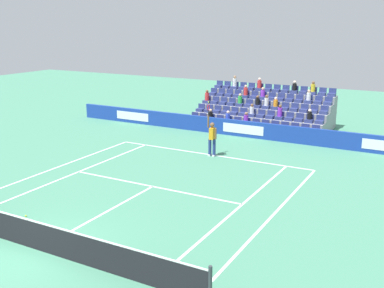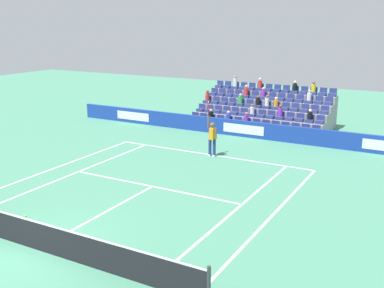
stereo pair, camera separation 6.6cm
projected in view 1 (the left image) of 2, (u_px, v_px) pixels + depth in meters
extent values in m
plane|color=#47896B|center=(37.00, 250.00, 14.21)|extent=(80.00, 80.00, 0.00)
cube|color=white|center=(210.00, 155.00, 24.28)|extent=(10.97, 0.10, 0.01)
cube|color=white|center=(153.00, 186.00, 19.63)|extent=(8.23, 0.10, 0.01)
cube|color=white|center=(104.00, 213.00, 16.92)|extent=(0.10, 6.40, 0.01)
cube|color=white|center=(72.00, 174.00, 21.16)|extent=(0.10, 11.89, 0.01)
cube|color=white|center=(238.00, 208.00, 17.33)|extent=(0.10, 11.89, 0.01)
cube|color=white|center=(50.00, 170.00, 21.79)|extent=(0.10, 11.89, 0.01)
cube|color=white|center=(273.00, 216.00, 16.69)|extent=(0.10, 11.89, 0.01)
cube|color=white|center=(210.00, 155.00, 24.19)|extent=(0.10, 0.20, 0.01)
cube|color=#193899|center=(244.00, 129.00, 27.94)|extent=(24.48, 0.20, 0.98)
cube|color=white|center=(243.00, 129.00, 27.85)|extent=(2.61, 0.01, 0.55)
cube|color=white|center=(132.00, 116.00, 31.64)|extent=(2.61, 0.01, 0.55)
cylinder|color=#33383D|center=(210.00, 286.00, 11.31)|extent=(0.10, 0.10, 1.07)
cube|color=black|center=(36.00, 236.00, 14.09)|extent=(11.77, 0.02, 0.92)
cube|color=white|center=(35.00, 222.00, 13.97)|extent=(11.77, 0.04, 0.04)
cylinder|color=navy|center=(214.00, 148.00, 23.90)|extent=(0.16, 0.16, 0.90)
cylinder|color=navy|center=(210.00, 147.00, 24.00)|extent=(0.16, 0.16, 0.90)
cube|color=white|center=(214.00, 155.00, 24.01)|extent=(0.14, 0.27, 0.08)
cube|color=white|center=(210.00, 155.00, 24.11)|extent=(0.14, 0.27, 0.08)
cube|color=orange|center=(212.00, 134.00, 23.76)|extent=(0.24, 0.37, 0.60)
sphere|color=brown|center=(212.00, 125.00, 23.64)|extent=(0.24, 0.24, 0.24)
cylinder|color=brown|center=(208.00, 122.00, 23.69)|extent=(0.09, 0.09, 0.62)
cylinder|color=brown|center=(216.00, 134.00, 23.62)|extent=(0.09, 0.09, 0.56)
cylinder|color=black|center=(208.00, 113.00, 23.57)|extent=(0.04, 0.04, 0.28)
torus|color=red|center=(208.00, 108.00, 23.50)|extent=(0.05, 0.31, 0.31)
sphere|color=#D1E533|center=(208.00, 102.00, 23.43)|extent=(0.07, 0.07, 0.07)
cube|color=gray|center=(250.00, 130.00, 28.92)|extent=(8.68, 0.95, 0.42)
cube|color=navy|center=(315.00, 132.00, 26.97)|extent=(0.48, 0.44, 0.20)
cube|color=navy|center=(316.00, 127.00, 27.07)|extent=(0.48, 0.04, 0.30)
cube|color=navy|center=(304.00, 131.00, 27.26)|extent=(0.48, 0.44, 0.20)
cube|color=navy|center=(305.00, 126.00, 27.36)|extent=(0.48, 0.04, 0.30)
cube|color=navy|center=(294.00, 130.00, 27.55)|extent=(0.48, 0.44, 0.20)
cube|color=navy|center=(295.00, 125.00, 27.65)|extent=(0.48, 0.04, 0.30)
cube|color=navy|center=(284.00, 129.00, 27.83)|extent=(0.48, 0.44, 0.20)
cube|color=navy|center=(285.00, 124.00, 27.94)|extent=(0.48, 0.04, 0.30)
cube|color=navy|center=(274.00, 128.00, 28.12)|extent=(0.48, 0.44, 0.20)
cube|color=navy|center=(275.00, 123.00, 28.23)|extent=(0.48, 0.04, 0.30)
cube|color=navy|center=(264.00, 126.00, 28.41)|extent=(0.48, 0.44, 0.20)
cube|color=navy|center=(266.00, 122.00, 28.52)|extent=(0.48, 0.04, 0.30)
cube|color=navy|center=(255.00, 125.00, 28.70)|extent=(0.48, 0.44, 0.20)
cube|color=navy|center=(256.00, 121.00, 28.80)|extent=(0.48, 0.04, 0.30)
cube|color=navy|center=(246.00, 124.00, 28.99)|extent=(0.48, 0.44, 0.20)
cube|color=navy|center=(247.00, 120.00, 29.09)|extent=(0.48, 0.04, 0.30)
cube|color=navy|center=(236.00, 123.00, 29.28)|extent=(0.48, 0.44, 0.20)
cube|color=navy|center=(238.00, 119.00, 29.38)|extent=(0.48, 0.04, 0.30)
cube|color=navy|center=(228.00, 122.00, 29.56)|extent=(0.48, 0.44, 0.20)
cube|color=navy|center=(229.00, 118.00, 29.67)|extent=(0.48, 0.04, 0.30)
cube|color=navy|center=(219.00, 121.00, 29.85)|extent=(0.48, 0.44, 0.20)
cube|color=navy|center=(220.00, 117.00, 29.96)|extent=(0.48, 0.04, 0.30)
cube|color=navy|center=(210.00, 120.00, 30.14)|extent=(0.48, 0.44, 0.20)
cube|color=navy|center=(212.00, 116.00, 30.25)|extent=(0.48, 0.04, 0.30)
cube|color=navy|center=(202.00, 119.00, 30.43)|extent=(0.48, 0.44, 0.20)
cube|color=navy|center=(203.00, 115.00, 30.53)|extent=(0.48, 0.04, 0.30)
cube|color=navy|center=(194.00, 119.00, 30.72)|extent=(0.48, 0.44, 0.20)
cube|color=navy|center=(195.00, 114.00, 30.82)|extent=(0.48, 0.04, 0.30)
cube|color=gray|center=(256.00, 124.00, 29.67)|extent=(8.68, 0.95, 0.84)
cube|color=navy|center=(319.00, 122.00, 27.67)|extent=(0.48, 0.44, 0.20)
cube|color=navy|center=(320.00, 117.00, 27.77)|extent=(0.48, 0.04, 0.30)
cube|color=navy|center=(309.00, 121.00, 27.95)|extent=(0.48, 0.44, 0.20)
cube|color=navy|center=(310.00, 116.00, 28.06)|extent=(0.48, 0.04, 0.30)
cube|color=navy|center=(299.00, 120.00, 28.24)|extent=(0.48, 0.44, 0.20)
cube|color=navy|center=(300.00, 115.00, 28.35)|extent=(0.48, 0.04, 0.30)
cube|color=navy|center=(289.00, 119.00, 28.53)|extent=(0.48, 0.44, 0.20)
cube|color=navy|center=(290.00, 114.00, 28.64)|extent=(0.48, 0.04, 0.30)
cube|color=navy|center=(279.00, 118.00, 28.82)|extent=(0.48, 0.44, 0.20)
cube|color=navy|center=(281.00, 114.00, 28.92)|extent=(0.48, 0.04, 0.30)
cube|color=navy|center=(270.00, 117.00, 29.11)|extent=(0.48, 0.44, 0.20)
cube|color=navy|center=(271.00, 113.00, 29.21)|extent=(0.48, 0.04, 0.30)
cube|color=navy|center=(261.00, 116.00, 29.40)|extent=(0.48, 0.44, 0.20)
cube|color=navy|center=(262.00, 112.00, 29.50)|extent=(0.48, 0.04, 0.30)
cube|color=navy|center=(251.00, 115.00, 29.68)|extent=(0.48, 0.44, 0.20)
cube|color=navy|center=(253.00, 111.00, 29.79)|extent=(0.48, 0.04, 0.30)
cube|color=navy|center=(243.00, 114.00, 29.97)|extent=(0.48, 0.44, 0.20)
cube|color=navy|center=(244.00, 110.00, 30.08)|extent=(0.48, 0.04, 0.30)
cube|color=navy|center=(234.00, 113.00, 30.26)|extent=(0.48, 0.44, 0.20)
cube|color=navy|center=(235.00, 109.00, 30.37)|extent=(0.48, 0.04, 0.30)
cube|color=navy|center=(225.00, 113.00, 30.55)|extent=(0.48, 0.44, 0.20)
cube|color=navy|center=(226.00, 108.00, 30.65)|extent=(0.48, 0.04, 0.30)
cube|color=navy|center=(217.00, 112.00, 30.84)|extent=(0.48, 0.44, 0.20)
cube|color=navy|center=(218.00, 107.00, 30.94)|extent=(0.48, 0.04, 0.30)
cube|color=navy|center=(208.00, 111.00, 31.13)|extent=(0.48, 0.44, 0.20)
cube|color=navy|center=(210.00, 107.00, 31.23)|extent=(0.48, 0.04, 0.30)
cube|color=navy|center=(200.00, 110.00, 31.41)|extent=(0.48, 0.44, 0.20)
cube|color=navy|center=(202.00, 106.00, 31.52)|extent=(0.48, 0.04, 0.30)
cube|color=gray|center=(261.00, 118.00, 30.42)|extent=(8.68, 0.95, 1.26)
cube|color=navy|center=(324.00, 113.00, 28.36)|extent=(0.48, 0.44, 0.20)
cube|color=navy|center=(325.00, 108.00, 28.47)|extent=(0.48, 0.04, 0.30)
cube|color=navy|center=(314.00, 112.00, 28.65)|extent=(0.48, 0.44, 0.20)
cube|color=navy|center=(315.00, 107.00, 28.76)|extent=(0.48, 0.04, 0.30)
cube|color=navy|center=(304.00, 111.00, 28.94)|extent=(0.48, 0.44, 0.20)
cube|color=navy|center=(305.00, 106.00, 29.04)|extent=(0.48, 0.04, 0.30)
cube|color=navy|center=(294.00, 110.00, 29.23)|extent=(0.48, 0.44, 0.20)
cube|color=navy|center=(295.00, 105.00, 29.33)|extent=(0.48, 0.04, 0.30)
cube|color=navy|center=(284.00, 109.00, 29.52)|extent=(0.48, 0.44, 0.20)
cube|color=navy|center=(286.00, 105.00, 29.62)|extent=(0.48, 0.04, 0.30)
cube|color=navy|center=(275.00, 108.00, 29.80)|extent=(0.48, 0.44, 0.20)
cube|color=navy|center=(276.00, 104.00, 29.91)|extent=(0.48, 0.04, 0.30)
cube|color=navy|center=(266.00, 107.00, 30.09)|extent=(0.48, 0.44, 0.20)
cube|color=navy|center=(267.00, 103.00, 30.20)|extent=(0.48, 0.04, 0.30)
cube|color=navy|center=(257.00, 106.00, 30.38)|extent=(0.48, 0.44, 0.20)
cube|color=navy|center=(258.00, 102.00, 30.49)|extent=(0.48, 0.04, 0.30)
cube|color=navy|center=(248.00, 106.00, 30.67)|extent=(0.48, 0.44, 0.20)
cube|color=navy|center=(249.00, 101.00, 30.77)|extent=(0.48, 0.04, 0.30)
cube|color=navy|center=(240.00, 105.00, 30.96)|extent=(0.48, 0.44, 0.20)
cube|color=navy|center=(241.00, 101.00, 31.06)|extent=(0.48, 0.04, 0.30)
cube|color=navy|center=(231.00, 104.00, 31.25)|extent=(0.48, 0.44, 0.20)
cube|color=navy|center=(232.00, 100.00, 31.35)|extent=(0.48, 0.04, 0.30)
cube|color=navy|center=(223.00, 103.00, 31.53)|extent=(0.48, 0.44, 0.20)
cube|color=navy|center=(224.00, 99.00, 31.64)|extent=(0.48, 0.04, 0.30)
cube|color=navy|center=(215.00, 103.00, 31.82)|extent=(0.48, 0.44, 0.20)
cube|color=navy|center=(216.00, 99.00, 31.93)|extent=(0.48, 0.04, 0.30)
cube|color=navy|center=(207.00, 102.00, 32.11)|extent=(0.48, 0.44, 0.20)
cube|color=navy|center=(208.00, 98.00, 32.21)|extent=(0.48, 0.04, 0.30)
cube|color=gray|center=(266.00, 112.00, 31.17)|extent=(8.68, 0.95, 1.68)
cube|color=navy|center=(328.00, 103.00, 29.06)|extent=(0.48, 0.44, 0.20)
cube|color=navy|center=(329.00, 99.00, 29.16)|extent=(0.48, 0.04, 0.30)
cube|color=navy|center=(318.00, 103.00, 29.35)|extent=(0.48, 0.44, 0.20)
cube|color=navy|center=(319.00, 98.00, 29.45)|extent=(0.48, 0.04, 0.30)
cube|color=navy|center=(308.00, 102.00, 29.64)|extent=(0.48, 0.44, 0.20)
cube|color=navy|center=(309.00, 97.00, 29.74)|extent=(0.48, 0.04, 0.30)
cube|color=navy|center=(299.00, 101.00, 29.92)|extent=(0.48, 0.44, 0.20)
cube|color=navy|center=(300.00, 97.00, 30.03)|extent=(0.48, 0.04, 0.30)
cube|color=navy|center=(289.00, 100.00, 30.21)|extent=(0.48, 0.44, 0.20)
cube|color=navy|center=(290.00, 96.00, 30.32)|extent=(0.48, 0.04, 0.30)
cube|color=navy|center=(280.00, 99.00, 30.50)|extent=(0.48, 0.44, 0.20)
cube|color=navy|center=(281.00, 95.00, 30.60)|extent=(0.48, 0.04, 0.30)
cube|color=navy|center=(271.00, 99.00, 30.79)|extent=(0.48, 0.44, 0.20)
cube|color=navy|center=(272.00, 95.00, 30.89)|extent=(0.48, 0.04, 0.30)
cube|color=navy|center=(262.00, 98.00, 31.08)|extent=(0.48, 0.44, 0.20)
cube|color=navy|center=(264.00, 94.00, 31.18)|extent=(0.48, 0.04, 0.30)
cube|color=navy|center=(254.00, 97.00, 31.36)|extent=(0.48, 0.44, 0.20)
cube|color=navy|center=(255.00, 93.00, 31.47)|extent=(0.48, 0.04, 0.30)
cube|color=navy|center=(245.00, 97.00, 31.65)|extent=(0.48, 0.44, 0.20)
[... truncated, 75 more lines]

